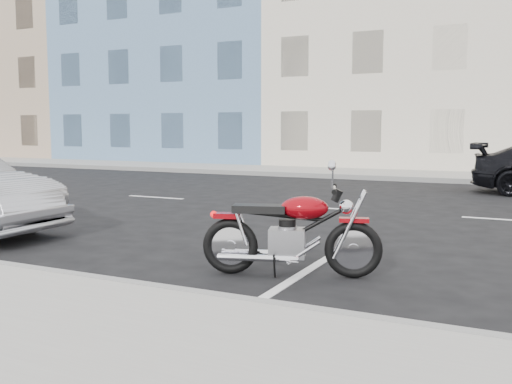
{
  "coord_description": "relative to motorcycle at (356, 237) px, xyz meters",
  "views": [
    {
      "loc": [
        2.38,
        -11.54,
        1.71
      ],
      "look_at": [
        -1.17,
        -4.25,
        0.8
      ],
      "focal_mm": 40.0,
      "sensor_mm": 36.0,
      "label": 1
    }
  ],
  "objects": [
    {
      "name": "ground",
      "position": [
        -0.61,
        5.31,
        -0.48
      ],
      "size": [
        120.0,
        120.0,
        0.0
      ],
      "primitive_type": "plane",
      "color": "black",
      "rests_on": "ground"
    },
    {
      "name": "sidewalk_far",
      "position": [
        -5.61,
        14.01,
        -0.4
      ],
      "size": [
        80.0,
        3.4,
        0.15
      ],
      "primitive_type": "cube",
      "color": "gray",
      "rests_on": "ground"
    },
    {
      "name": "curb_far",
      "position": [
        -5.61,
        12.31,
        -0.4
      ],
      "size": [
        80.0,
        0.12,
        0.16
      ],
      "primitive_type": "cube",
      "color": "gray",
      "rests_on": "ground"
    },
    {
      "name": "bldg_far_west",
      "position": [
        -26.61,
        21.61,
        5.52
      ],
      "size": [
        12.0,
        12.0,
        12.0
      ],
      "primitive_type": "cube",
      "color": "tan",
      "rests_on": "ground"
    },
    {
      "name": "bldg_blue",
      "position": [
        -14.61,
        21.61,
        6.02
      ],
      "size": [
        12.0,
        12.0,
        13.0
      ],
      "primitive_type": "cube",
      "color": "#597CA2",
      "rests_on": "ground"
    },
    {
      "name": "bldg_cream",
      "position": [
        -2.61,
        21.61,
        5.27
      ],
      "size": [
        12.0,
        12.0,
        11.5
      ],
      "primitive_type": "cube",
      "color": "beige",
      "rests_on": "ground"
    },
    {
      "name": "motorcycle",
      "position": [
        0.0,
        0.0,
        0.0
      ],
      "size": [
        2.02,
        0.91,
        1.05
      ],
      "rotation": [
        0.0,
        0.0,
        0.31
      ],
      "color": "black",
      "rests_on": "ground"
    }
  ]
}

